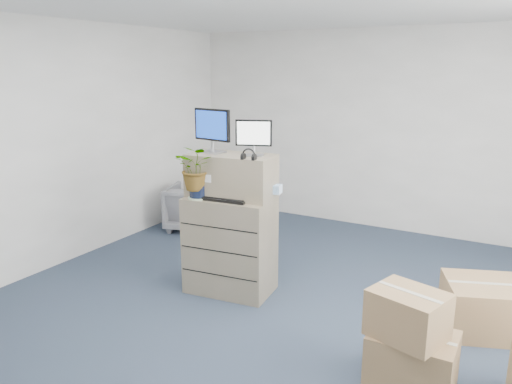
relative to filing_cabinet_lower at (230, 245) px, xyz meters
The scene contains 16 objects.
ground 1.17m from the filing_cabinet_lower, 37.14° to the right, with size 7.00×7.00×0.00m, color #232F3F.
wall_back 3.12m from the filing_cabinet_lower, 73.55° to the left, with size 6.00×0.02×2.80m, color beige.
filing_cabinet_lower is the anchor object (origin of this frame).
filing_cabinet_upper 0.72m from the filing_cabinet_lower, 96.18° to the left, with size 0.86×0.43×0.43m, color #84785B.
monitor_left 1.20m from the filing_cabinet_lower, 169.34° to the left, with size 0.44×0.20×0.44m.
monitor_right 1.15m from the filing_cabinet_lower, 19.36° to the left, with size 0.34×0.19×0.35m.
headphones 1.01m from the filing_cabinet_lower, 20.56° to the right, with size 0.14×0.14×0.01m, color black.
keyboard 0.53m from the filing_cabinet_lower, 80.48° to the right, with size 0.49×0.20×0.03m, color black.
mouse 0.61m from the filing_cabinet_lower, ahead, with size 0.09×0.06×0.03m, color silver.
water_bottle 0.62m from the filing_cabinet_lower, 63.88° to the left, with size 0.06×0.06×0.23m, color gray.
phone_dock 0.54m from the filing_cabinet_lower, behind, with size 0.06×0.05×0.13m.
external_drive 0.63m from the filing_cabinet_lower, 26.04° to the left, with size 0.17×0.13×0.05m, color black.
tissue_box 0.72m from the filing_cabinet_lower, 26.59° to the left, with size 0.23×0.12×0.09m, color #397DC4.
potted_plant 0.81m from the filing_cabinet_lower, 144.74° to the right, with size 0.41×0.46×0.43m.
office_chair 2.14m from the filing_cabinet_lower, 136.55° to the left, with size 0.68×0.64×0.70m, color #5C5B60.
cardboard_boxes 2.59m from the filing_cabinet_lower, ahead, with size 2.00×1.99×0.75m.
Camera 1 is at (1.75, -3.43, 2.27)m, focal length 35.00 mm.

